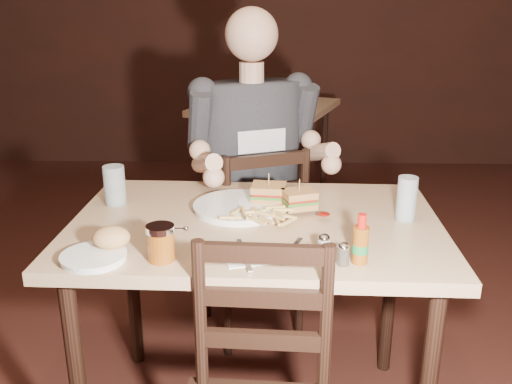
{
  "coord_description": "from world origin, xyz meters",
  "views": [
    {
      "loc": [
        -0.13,
        -1.5,
        1.46
      ],
      "look_at": [
        -0.18,
        0.24,
        0.85
      ],
      "focal_mm": 40.0,
      "sensor_mm": 36.0,
      "label": 1
    }
  ],
  "objects_px": {
    "chair_far": "(251,240)",
    "side_plate": "(94,258)",
    "glass_right": "(407,199)",
    "main_table": "(256,244)",
    "diner": "(255,132)",
    "bg_chair_near": "(265,172)",
    "glass_left": "(115,185)",
    "dinner_plate": "(239,208)",
    "bg_table": "(266,118)",
    "hot_sauce": "(361,239)",
    "syrup_dispenser": "(161,243)",
    "bg_chair_far": "(266,131)"
  },
  "relations": [
    {
      "from": "bg_table",
      "to": "side_plate",
      "type": "distance_m",
      "value": 2.36
    },
    {
      "from": "bg_table",
      "to": "dinner_plate",
      "type": "relative_size",
      "value": 3.45
    },
    {
      "from": "bg_chair_near",
      "to": "dinner_plate",
      "type": "xyz_separation_m",
      "value": [
        -0.07,
        -1.38,
        0.3
      ]
    },
    {
      "from": "bg_chair_near",
      "to": "glass_left",
      "type": "height_order",
      "value": "bg_chair_near"
    },
    {
      "from": "bg_chair_near",
      "to": "dinner_plate",
      "type": "relative_size",
      "value": 3.19
    },
    {
      "from": "main_table",
      "to": "side_plate",
      "type": "xyz_separation_m",
      "value": [
        -0.43,
        -0.3,
        0.09
      ]
    },
    {
      "from": "hot_sauce",
      "to": "main_table",
      "type": "bearing_deg",
      "value": 134.53
    },
    {
      "from": "main_table",
      "to": "chair_far",
      "type": "height_order",
      "value": "chair_far"
    },
    {
      "from": "main_table",
      "to": "chair_far",
      "type": "xyz_separation_m",
      "value": [
        -0.03,
        0.59,
        -0.25
      ]
    },
    {
      "from": "dinner_plate",
      "to": "glass_left",
      "type": "bearing_deg",
      "value": 173.01
    },
    {
      "from": "chair_far",
      "to": "side_plate",
      "type": "xyz_separation_m",
      "value": [
        -0.4,
        -0.89,
        0.34
      ]
    },
    {
      "from": "main_table",
      "to": "glass_right",
      "type": "bearing_deg",
      "value": 2.32
    },
    {
      "from": "bg_table",
      "to": "hot_sauce",
      "type": "relative_size",
      "value": 7.34
    },
    {
      "from": "main_table",
      "to": "hot_sauce",
      "type": "height_order",
      "value": "hot_sauce"
    },
    {
      "from": "dinner_plate",
      "to": "main_table",
      "type": "bearing_deg",
      "value": -57.38
    },
    {
      "from": "syrup_dispenser",
      "to": "side_plate",
      "type": "bearing_deg",
      "value": -176.38
    },
    {
      "from": "chair_far",
      "to": "side_plate",
      "type": "bearing_deg",
      "value": 44.18
    },
    {
      "from": "main_table",
      "to": "dinner_plate",
      "type": "bearing_deg",
      "value": 122.62
    },
    {
      "from": "dinner_plate",
      "to": "glass_left",
      "type": "height_order",
      "value": "glass_left"
    },
    {
      "from": "main_table",
      "to": "chair_far",
      "type": "relative_size",
      "value": 1.37
    },
    {
      "from": "glass_left",
      "to": "syrup_dispenser",
      "type": "height_order",
      "value": "glass_left"
    },
    {
      "from": "bg_chair_far",
      "to": "bg_chair_near",
      "type": "xyz_separation_m",
      "value": [
        0.0,
        -1.1,
        0.02
      ]
    },
    {
      "from": "bg_chair_far",
      "to": "side_plate",
      "type": "relative_size",
      "value": 5.26
    },
    {
      "from": "side_plate",
      "to": "bg_chair_far",
      "type": "bearing_deg",
      "value": 81.09
    },
    {
      "from": "bg_table",
      "to": "bg_chair_far",
      "type": "distance_m",
      "value": 0.59
    },
    {
      "from": "main_table",
      "to": "side_plate",
      "type": "bearing_deg",
      "value": -145.57
    },
    {
      "from": "dinner_plate",
      "to": "hot_sauce",
      "type": "height_order",
      "value": "hot_sauce"
    },
    {
      "from": "glass_left",
      "to": "glass_right",
      "type": "distance_m",
      "value": 0.97
    },
    {
      "from": "diner",
      "to": "syrup_dispenser",
      "type": "relative_size",
      "value": 9.44
    },
    {
      "from": "bg_table",
      "to": "glass_left",
      "type": "bearing_deg",
      "value": -104.97
    },
    {
      "from": "chair_far",
      "to": "bg_chair_near",
      "type": "bearing_deg",
      "value": -114.81
    },
    {
      "from": "diner",
      "to": "bg_chair_near",
      "type": "bearing_deg",
      "value": 66.47
    },
    {
      "from": "diner",
      "to": "side_plate",
      "type": "height_order",
      "value": "diner"
    },
    {
      "from": "dinner_plate",
      "to": "glass_left",
      "type": "relative_size",
      "value": 2.21
    },
    {
      "from": "chair_far",
      "to": "side_plate",
      "type": "relative_size",
      "value": 5.01
    },
    {
      "from": "glass_left",
      "to": "diner",
      "type": "bearing_deg",
      "value": 40.52
    },
    {
      "from": "glass_right",
      "to": "chair_far",
      "type": "bearing_deg",
      "value": 131.9
    },
    {
      "from": "main_table",
      "to": "chair_far",
      "type": "bearing_deg",
      "value": 93.28
    },
    {
      "from": "bg_table",
      "to": "glass_right",
      "type": "distance_m",
      "value": 2.06
    },
    {
      "from": "diner",
      "to": "side_plate",
      "type": "bearing_deg",
      "value": -137.97
    },
    {
      "from": "bg_chair_near",
      "to": "side_plate",
      "type": "xyz_separation_m",
      "value": [
        -0.45,
        -1.77,
        0.3
      ]
    },
    {
      "from": "chair_far",
      "to": "dinner_plate",
      "type": "xyz_separation_m",
      "value": [
        -0.02,
        -0.5,
        0.34
      ]
    },
    {
      "from": "diner",
      "to": "syrup_dispenser",
      "type": "bearing_deg",
      "value": -127.17
    },
    {
      "from": "glass_left",
      "to": "hot_sauce",
      "type": "xyz_separation_m",
      "value": [
        0.78,
        -0.44,
        0.0
      ]
    },
    {
      "from": "bg_chair_far",
      "to": "glass_left",
      "type": "relative_size",
      "value": 6.81
    },
    {
      "from": "dinner_plate",
      "to": "glass_right",
      "type": "xyz_separation_m",
      "value": [
        0.54,
        -0.07,
        0.06
      ]
    },
    {
      "from": "side_plate",
      "to": "diner",
      "type": "bearing_deg",
      "value": 63.62
    },
    {
      "from": "side_plate",
      "to": "dinner_plate",
      "type": "bearing_deg",
      "value": 45.94
    },
    {
      "from": "side_plate",
      "to": "glass_left",
      "type": "bearing_deg",
      "value": 96.82
    },
    {
      "from": "glass_right",
      "to": "syrup_dispenser",
      "type": "height_order",
      "value": "glass_right"
    }
  ]
}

